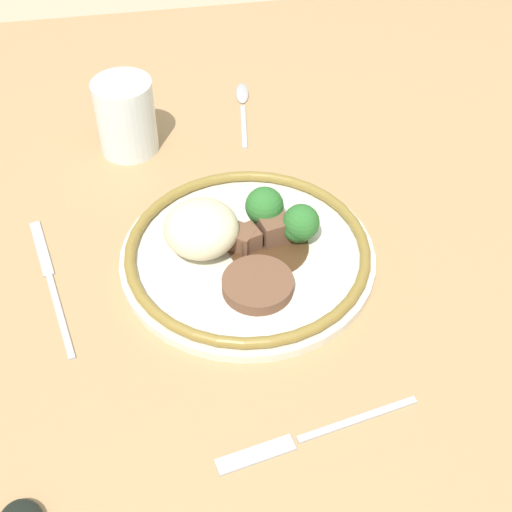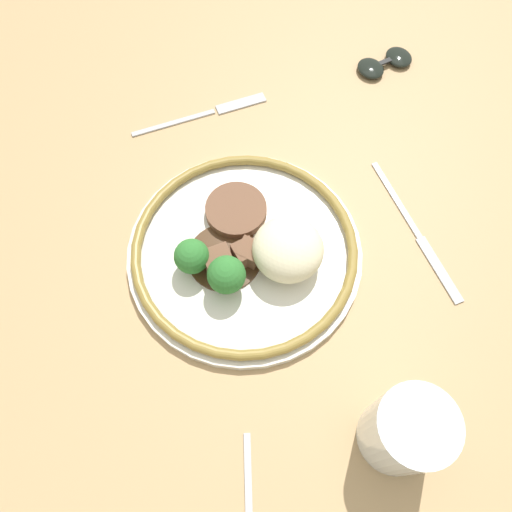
% 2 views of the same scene
% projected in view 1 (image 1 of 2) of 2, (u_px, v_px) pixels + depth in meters
% --- Properties ---
extents(ground_plane, '(8.00, 8.00, 0.00)m').
position_uv_depth(ground_plane, '(254.00, 263.00, 0.83)').
color(ground_plane, tan).
extents(dining_table, '(1.17, 1.15, 0.03)m').
position_uv_depth(dining_table, '(254.00, 254.00, 0.81)').
color(dining_table, tan).
rests_on(dining_table, ground).
extents(plate, '(0.28, 0.28, 0.07)m').
position_uv_depth(plate, '(245.00, 247.00, 0.77)').
color(plate, silver).
rests_on(plate, dining_table).
extents(juice_glass, '(0.07, 0.07, 0.10)m').
position_uv_depth(juice_glass, '(126.00, 121.00, 0.90)').
color(juice_glass, '#F4AD19').
rests_on(juice_glass, dining_table).
extents(fork, '(0.05, 0.19, 0.00)m').
position_uv_depth(fork, '(300.00, 439.00, 0.63)').
color(fork, '#ADADB2').
rests_on(fork, dining_table).
extents(knife, '(0.21, 0.05, 0.00)m').
position_uv_depth(knife, '(50.00, 279.00, 0.76)').
color(knife, '#ADADB2').
rests_on(knife, dining_table).
extents(spoon, '(0.16, 0.03, 0.01)m').
position_uv_depth(spoon, '(243.00, 101.00, 1.00)').
color(spoon, '#ADADB2').
rests_on(spoon, dining_table).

